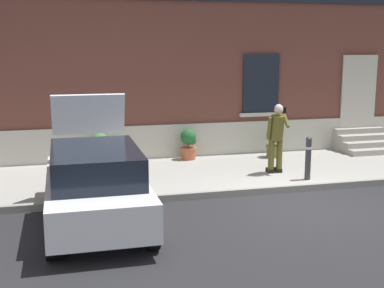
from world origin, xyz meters
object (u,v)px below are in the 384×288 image
at_px(hatchback_car_white, 96,184).
at_px(person_on_phone, 277,134).
at_px(planter_terracotta, 189,143).
at_px(planter_charcoal, 101,148).
at_px(planter_olive, 274,141).
at_px(bollard_near_person, 308,156).

distance_m(hatchback_car_white, person_on_phone, 5.19).
distance_m(hatchback_car_white, planter_terracotta, 5.30).
relative_size(planter_charcoal, planter_terracotta, 1.00).
height_order(hatchback_car_white, person_on_phone, hatchback_car_white).
height_order(hatchback_car_white, planter_olive, hatchback_car_white).
bearing_deg(planter_terracotta, bollard_near_person, -52.28).
bearing_deg(planter_charcoal, person_on_phone, -25.61).
bearing_deg(bollard_near_person, planter_terracotta, 127.72).
distance_m(hatchback_car_white, planter_olive, 6.73).
bearing_deg(person_on_phone, planter_charcoal, 152.82).
bearing_deg(hatchback_car_white, planter_olive, 37.87).
height_order(bollard_near_person, planter_charcoal, bollard_near_person).
xyz_separation_m(bollard_near_person, planter_terracotta, (-2.22, 2.86, -0.11)).
bearing_deg(planter_terracotta, planter_charcoal, -177.96).
distance_m(person_on_phone, planter_charcoal, 4.65).
relative_size(planter_charcoal, planter_olive, 1.00).
height_order(person_on_phone, planter_olive, person_on_phone).
bearing_deg(person_on_phone, planter_olive, 66.60).
height_order(planter_terracotta, planter_olive, same).
relative_size(bollard_near_person, planter_charcoal, 1.22).
relative_size(person_on_phone, planter_olive, 2.03).
relative_size(person_on_phone, planter_charcoal, 2.03).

